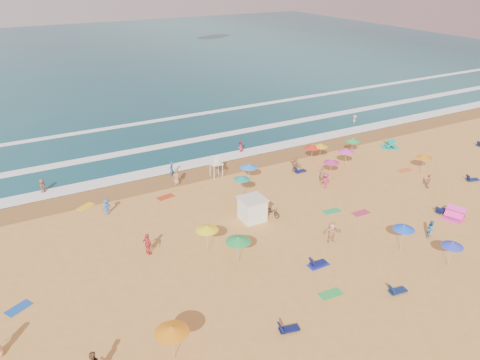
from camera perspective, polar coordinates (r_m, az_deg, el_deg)
ground at (r=41.95m, az=3.29°, el=-5.09°), size 220.00×220.00×0.00m
ocean at (r=118.06m, az=-19.41°, el=13.59°), size 220.00×140.00×0.18m
wet_sand at (r=51.75m, az=-4.03°, el=1.07°), size 220.00×220.00×0.00m
surf_foam at (r=59.24m, az=-7.67°, el=4.21°), size 200.00×18.70×0.05m
cabana at (r=41.78m, az=1.52°, el=-3.61°), size 2.00×2.00×2.00m
cabana_roof at (r=41.28m, az=1.54°, el=-2.32°), size 2.20×2.20×0.12m
bicycle at (r=42.70m, az=3.93°, el=-3.80°), size 1.02×1.87×0.93m
lifeguard_stand at (r=49.97m, az=-2.91°, el=1.50°), size 1.20×1.20×2.10m
beach_umbrellas at (r=41.91m, az=3.79°, el=-1.84°), size 48.47×22.98×0.79m
loungers at (r=42.47m, az=16.26°, el=-5.49°), size 51.00×20.78×0.34m
towels at (r=40.05m, az=4.94°, el=-6.73°), size 43.91×25.75×0.03m
popup_tents at (r=53.49m, az=20.84°, el=0.91°), size 10.26×17.98×1.20m
beachgoers at (r=44.17m, az=0.21°, el=-2.17°), size 51.45×28.10×2.12m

